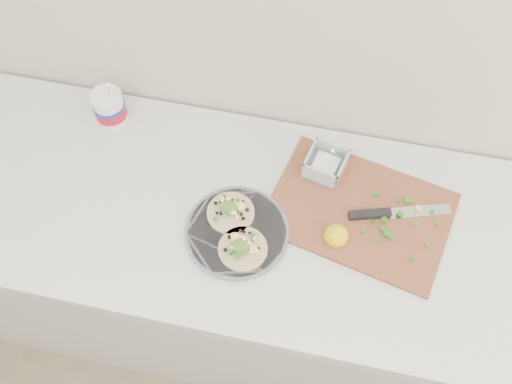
# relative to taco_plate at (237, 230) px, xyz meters

# --- Properties ---
(counter) EXTENTS (2.44, 0.66, 0.90)m
(counter) POSITION_rel_taco_plate_xyz_m (-0.25, 0.08, -0.47)
(counter) COLOR silver
(counter) RESTS_ON ground
(taco_plate) EXTENTS (0.27, 0.27, 0.04)m
(taco_plate) POSITION_rel_taco_plate_xyz_m (0.00, 0.00, 0.00)
(taco_plate) COLOR slate
(taco_plate) RESTS_ON counter
(tub) EXTENTS (0.09, 0.09, 0.21)m
(tub) POSITION_rel_taco_plate_xyz_m (-0.44, 0.29, 0.05)
(tub) COLOR white
(tub) RESTS_ON counter
(cutboard) EXTENTS (0.53, 0.42, 0.07)m
(cutboard) POSITION_rel_taco_plate_xyz_m (0.30, 0.14, 0.00)
(cutboard) COLOR brown
(cutboard) RESTS_ON counter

